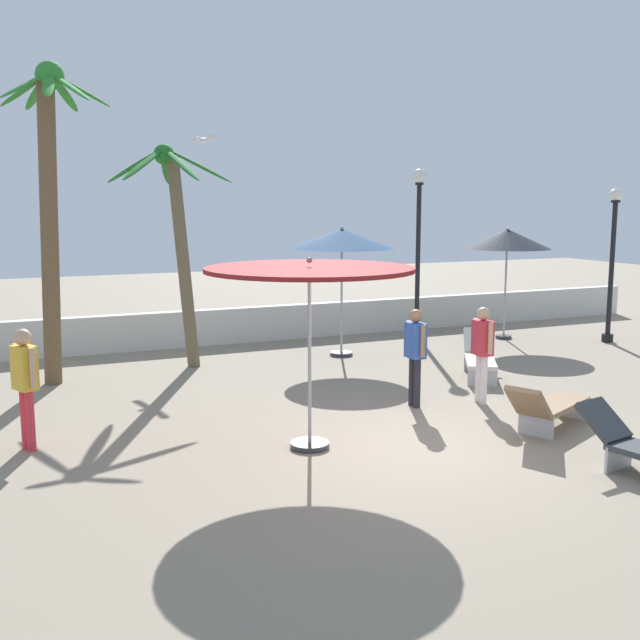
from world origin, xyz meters
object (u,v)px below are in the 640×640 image
(lamp_post_0, at_px, (418,235))
(seagull_0, at_px, (203,140))
(lounge_chair_2, at_px, (548,406))
(patio_umbrella_0, at_px, (342,240))
(patio_umbrella_2, at_px, (309,279))
(guest_1, at_px, (25,377))
(guest_0, at_px, (415,348))
(palm_tree_2, at_px, (177,228))
(lounge_chair_1, at_px, (479,356))
(palm_tree_0, at_px, (50,192))
(lamp_post_2, at_px, (612,256))
(patio_umbrella_1, at_px, (507,240))
(guest_3, at_px, (482,345))

(lamp_post_0, height_order, seagull_0, seagull_0)
(lounge_chair_2, bearing_deg, patio_umbrella_0, 93.85)
(patio_umbrella_0, relative_size, seagull_0, 2.32)
(patio_umbrella_2, height_order, guest_1, patio_umbrella_2)
(guest_0, height_order, seagull_0, seagull_0)
(lounge_chair_2, relative_size, guest_1, 1.13)
(lamp_post_0, relative_size, guest_1, 2.48)
(patio_umbrella_0, xyz_separation_m, guest_1, (-6.85, -4.15, -1.58))
(palm_tree_2, distance_m, lounge_chair_1, 6.68)
(palm_tree_2, bearing_deg, palm_tree_0, -170.85)
(patio_umbrella_2, distance_m, guest_1, 4.18)
(seagull_0, bearing_deg, palm_tree_0, -135.76)
(palm_tree_0, bearing_deg, lounge_chair_1, -19.65)
(patio_umbrella_0, height_order, lounge_chair_2, patio_umbrella_0)
(guest_1, bearing_deg, palm_tree_0, 79.28)
(patio_umbrella_0, height_order, palm_tree_2, palm_tree_2)
(patio_umbrella_0, xyz_separation_m, lounge_chair_1, (1.66, -2.93, -2.23))
(palm_tree_0, relative_size, guest_0, 3.57)
(palm_tree_2, distance_m, lamp_post_2, 10.57)
(lamp_post_2, xyz_separation_m, lounge_chair_2, (-6.37, -5.23, -1.75))
(patio_umbrella_0, bearing_deg, guest_0, -99.27)
(palm_tree_0, height_order, lamp_post_2, palm_tree_0)
(patio_umbrella_0, height_order, patio_umbrella_1, patio_umbrella_0)
(lamp_post_2, xyz_separation_m, seagull_0, (-8.91, 4.89, 2.87))
(patio_umbrella_1, height_order, guest_3, patio_umbrella_1)
(lamp_post_2, bearing_deg, patio_umbrella_1, 145.15)
(palm_tree_0, distance_m, guest_1, 4.81)
(guest_1, bearing_deg, lamp_post_2, 12.32)
(patio_umbrella_0, xyz_separation_m, patio_umbrella_2, (-3.20, -5.68, -0.22))
(guest_3, bearing_deg, lamp_post_2, 28.78)
(lamp_post_0, distance_m, guest_3, 6.68)
(lamp_post_0, distance_m, lounge_chair_1, 4.99)
(guest_0, bearing_deg, lounge_chair_1, 31.49)
(guest_0, bearing_deg, guest_1, 177.77)
(patio_umbrella_0, xyz_separation_m, lounge_chair_2, (0.43, -6.40, -2.24))
(patio_umbrella_2, relative_size, lounge_chair_2, 1.49)
(patio_umbrella_2, xyz_separation_m, palm_tree_2, (-0.44, 5.91, 0.52))
(lounge_chair_1, xyz_separation_m, guest_0, (-2.38, -1.46, 0.62))
(guest_0, bearing_deg, patio_umbrella_0, 80.73)
(patio_umbrella_0, relative_size, guest_1, 1.69)
(patio_umbrella_1, height_order, lamp_post_0, lamp_post_0)
(patio_umbrella_1, xyz_separation_m, guest_1, (-11.59, -4.43, -1.47))
(lounge_chair_2, height_order, guest_1, guest_1)
(patio_umbrella_1, bearing_deg, guest_0, -139.45)
(lamp_post_2, relative_size, lounge_chair_1, 2.00)
(guest_3, distance_m, seagull_0, 9.63)
(palm_tree_0, xyz_separation_m, guest_0, (5.38, -4.23, -2.62))
(patio_umbrella_0, bearing_deg, guest_1, -148.78)
(lamp_post_0, xyz_separation_m, guest_3, (-2.35, -6.04, -1.61))
(palm_tree_0, distance_m, guest_3, 8.37)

